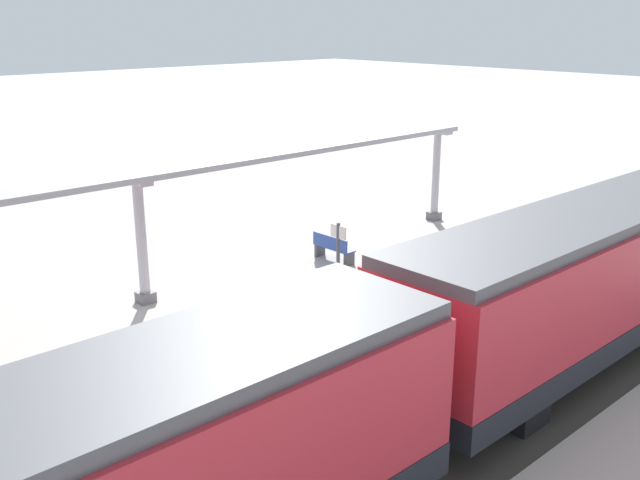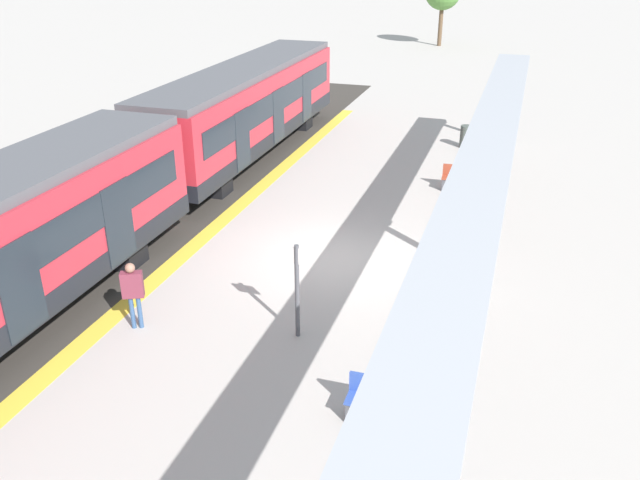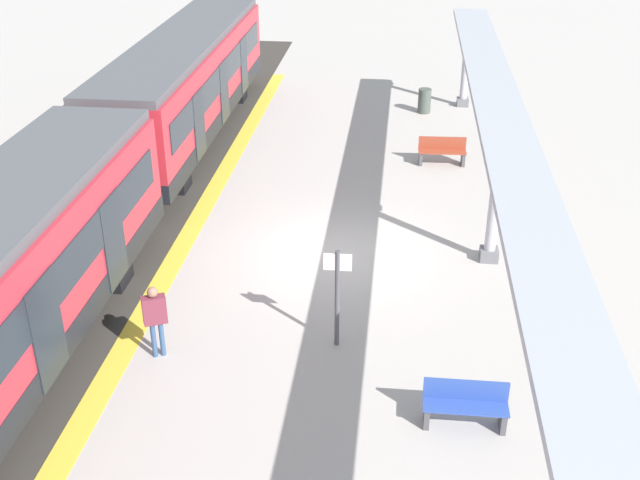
{
  "view_description": "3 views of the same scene",
  "coord_description": "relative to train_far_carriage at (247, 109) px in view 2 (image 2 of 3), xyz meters",
  "views": [
    {
      "loc": [
        -12.88,
        9.08,
        7.43
      ],
      "look_at": [
        0.75,
        -3.51,
        1.69
      ],
      "focal_mm": 40.5,
      "sensor_mm": 36.0,
      "label": 1
    },
    {
      "loc": [
        4.52,
        -15.3,
        8.04
      ],
      "look_at": [
        0.3,
        -2.02,
        1.51
      ],
      "focal_mm": 36.92,
      "sensor_mm": 36.0,
      "label": 2
    },
    {
      "loc": [
        1.45,
        -16.95,
        9.39
      ],
      "look_at": [
        -0.1,
        -2.78,
        1.87
      ],
      "focal_mm": 43.46,
      "sensor_mm": 36.0,
      "label": 3
    }
  ],
  "objects": [
    {
      "name": "canopy_pillar_third",
      "position": [
        9.6,
        4.6,
        -0.09
      ],
      "size": [
        1.1,
        0.44,
        3.44
      ],
      "color": "slate",
      "rests_on": "ground"
    },
    {
      "name": "bench_near_end",
      "position": [
        8.66,
        -13.84,
        -1.39
      ],
      "size": [
        1.5,
        0.45,
        0.86
      ],
      "color": "#2F4DA3",
      "rests_on": "ground"
    },
    {
      "name": "platform_info_sign",
      "position": [
        6.18,
        -11.67,
        -0.5
      ],
      "size": [
        0.56,
        0.1,
        2.2
      ],
      "color": "#4C4C51",
      "rests_on": "ground"
    },
    {
      "name": "passenger_waiting_near_edge",
      "position": [
        2.65,
        -12.45,
        -0.83
      ],
      "size": [
        0.51,
        0.38,
        1.61
      ],
      "color": "#33517A",
      "rests_on": "ground"
    },
    {
      "name": "trackbed",
      "position": [
        -0.01,
        -7.85,
        -1.83
      ],
      "size": [
        3.2,
        44.02,
        0.01
      ],
      "primitive_type": "cube",
      "color": "#38332D",
      "rests_on": "ground"
    },
    {
      "name": "canopy_beam",
      "position": [
        9.6,
        -7.76,
        1.69
      ],
      "size": [
        1.2,
        25.53,
        0.16
      ],
      "primitive_type": "cube",
      "color": "#A8AAB2",
      "rests_on": "canopy_pillar_nearest"
    },
    {
      "name": "train_far_carriage",
      "position": [
        0.0,
        0.0,
        0.0
      ],
      "size": [
        2.65,
        13.59,
        3.48
      ],
      "color": "#BB2734",
      "rests_on": "ground"
    },
    {
      "name": "tactile_edge_strip",
      "position": [
        1.85,
        -7.85,
        -1.83
      ],
      "size": [
        0.52,
        32.02,
        0.01
      ],
      "primitive_type": "cube",
      "color": "yellow",
      "rests_on": "ground"
    },
    {
      "name": "ground_plane",
      "position": [
        5.82,
        -7.85,
        -1.83
      ],
      "size": [
        176.0,
        176.0,
        0.0
      ],
      "primitive_type": "plane",
      "color": "#B3ABA4"
    },
    {
      "name": "trash_bin",
      "position": [
        8.1,
        3.62,
        -1.38
      ],
      "size": [
        0.48,
        0.48,
        0.91
      ],
      "primitive_type": "cylinder",
      "color": "#475049",
      "rests_on": "ground"
    },
    {
      "name": "bench_mid_platform",
      "position": [
        8.61,
        -1.47,
        -1.39
      ],
      "size": [
        1.52,
        0.51,
        0.86
      ],
      "color": "#983D28",
      "rests_on": "ground"
    },
    {
      "name": "canopy_pillar_second",
      "position": [
        9.6,
        -7.69,
        -0.09
      ],
      "size": [
        1.1,
        0.44,
        3.44
      ],
      "color": "slate",
      "rests_on": "ground"
    }
  ]
}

